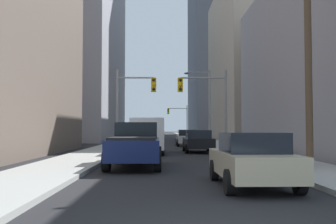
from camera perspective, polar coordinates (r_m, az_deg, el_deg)
name	(u,v)px	position (r m, az deg, el deg)	size (l,w,h in m)	color
sidewalk_left	(133,139)	(55.13, -5.27, -4.10)	(2.90, 160.00, 0.15)	#9E9E99
sidewalk_right	(201,139)	(55.27, 4.89, -4.09)	(2.90, 160.00, 0.15)	#9E9E99
pickup_truck_navy	(136,145)	(16.26, -4.89, -4.94)	(2.20, 5.42, 1.90)	#141E4C
cargo_van_white	(147,134)	(24.50, -3.10, -3.29)	(2.16, 5.26, 2.26)	white
sedan_beige	(252,159)	(10.97, 12.44, -6.92)	(1.95, 4.22, 1.52)	#C6B793
sedan_black	(198,141)	(26.20, 4.51, -4.36)	(1.95, 4.23, 1.52)	black
sedan_silver	(187,138)	(35.57, 2.81, -3.87)	(1.95, 4.23, 1.52)	#B7BABF
sedan_grey	(153,135)	(50.09, -2.23, -3.47)	(1.95, 4.21, 1.52)	slate
traffic_signal_near_left	(134,96)	(28.28, -5.11, 2.33)	(2.96, 0.44, 6.00)	gray
traffic_signal_near_right	(205,96)	(28.39, 5.55, 2.39)	(3.66, 0.44, 6.00)	gray
traffic_signal_far_right	(178,116)	(71.22, 1.58, -0.55)	(3.80, 0.44, 6.00)	gray
utility_pole_right	(308,45)	(16.57, 20.24, 9.34)	(2.20, 0.28, 9.42)	brown
street_lamp_right	(206,99)	(38.53, 5.64, 1.90)	(2.69, 0.32, 7.50)	gray
building_left_mid_office	(41,41)	(59.08, -18.46, 10.08)	(21.79, 26.50, 28.71)	#93939E
building_right_mid_block	(285,64)	(54.62, 17.07, 6.95)	(18.12, 22.13, 20.97)	#B7A893
building_right_far_highrise	(227,26)	(99.34, 8.84, 12.64)	(17.92, 28.38, 55.02)	#4C515B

